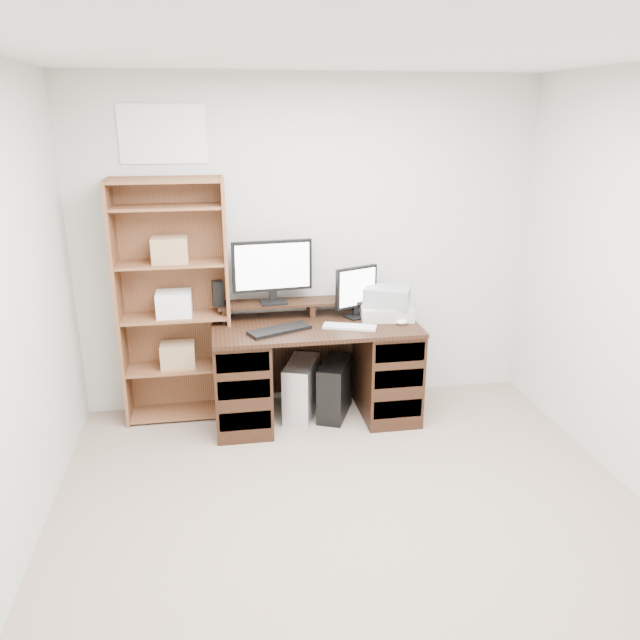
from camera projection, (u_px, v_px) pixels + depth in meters
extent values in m
cube|color=gray|center=(369.00, 560.00, 3.27)|extent=(3.50, 4.00, 0.02)
cube|color=white|center=(384.00, 36.00, 2.47)|extent=(3.50, 4.00, 0.02)
cube|color=silver|center=(309.00, 247.00, 4.75)|extent=(3.50, 0.02, 2.50)
cube|color=white|center=(163.00, 134.00, 4.31)|extent=(0.60, 0.01, 0.40)
cube|color=black|center=(315.00, 326.00, 4.56)|extent=(1.50, 0.70, 0.03)
cube|color=black|center=(242.00, 378.00, 4.59)|extent=(0.40, 0.66, 0.72)
cube|color=black|center=(386.00, 369.00, 4.76)|extent=(0.40, 0.66, 0.72)
cube|color=black|center=(309.00, 352.00, 4.98)|extent=(1.48, 0.02, 0.65)
cube|color=black|center=(245.00, 421.00, 4.34)|extent=(0.36, 0.01, 0.14)
cube|color=black|center=(244.00, 389.00, 4.27)|extent=(0.36, 0.01, 0.14)
cube|color=black|center=(243.00, 362.00, 4.20)|extent=(0.36, 0.01, 0.14)
cube|color=black|center=(398.00, 409.00, 4.52)|extent=(0.36, 0.01, 0.14)
cube|color=black|center=(399.00, 379.00, 4.44)|extent=(0.36, 0.01, 0.14)
cube|color=black|center=(400.00, 352.00, 4.38)|extent=(0.36, 0.01, 0.14)
cube|color=black|center=(225.00, 313.00, 4.64)|extent=(0.04, 0.20, 0.10)
cube|color=black|center=(311.00, 309.00, 4.74)|extent=(0.04, 0.20, 0.10)
cube|color=black|center=(393.00, 305.00, 4.85)|extent=(0.04, 0.20, 0.10)
cube|color=black|center=(311.00, 301.00, 4.72)|extent=(1.40, 0.22, 0.02)
cube|color=black|center=(274.00, 302.00, 4.65)|extent=(0.21, 0.17, 0.02)
cube|color=black|center=(273.00, 293.00, 4.65)|extent=(0.06, 0.04, 0.11)
cube|color=black|center=(272.00, 266.00, 4.58)|extent=(0.59, 0.09, 0.38)
cube|color=white|center=(273.00, 266.00, 4.56)|extent=(0.55, 0.05, 0.33)
cube|color=black|center=(357.00, 316.00, 4.71)|extent=(0.21, 0.19, 0.01)
cube|color=black|center=(356.00, 309.00, 4.71)|extent=(0.05, 0.04, 0.09)
cube|color=black|center=(356.00, 287.00, 4.65)|extent=(0.34, 0.17, 0.31)
cube|color=white|center=(358.00, 287.00, 4.64)|extent=(0.29, 0.12, 0.27)
cube|color=black|center=(218.00, 293.00, 4.56)|extent=(0.09, 0.09, 0.19)
cube|color=black|center=(280.00, 330.00, 4.40)|extent=(0.47, 0.32, 0.03)
cube|color=silver|center=(350.00, 327.00, 4.48)|extent=(0.40, 0.24, 0.02)
ellipsoid|color=silver|center=(402.00, 322.00, 4.55)|extent=(0.09, 0.06, 0.04)
cube|color=#B6AE9E|center=(387.00, 312.00, 4.69)|extent=(0.42, 0.34, 0.10)
cube|color=gray|center=(387.00, 297.00, 4.65)|extent=(0.40, 0.35, 0.14)
cube|color=silver|center=(301.00, 389.00, 4.75)|extent=(0.34, 0.48, 0.44)
cube|color=black|center=(335.00, 388.00, 4.76)|extent=(0.34, 0.47, 0.43)
cube|color=#19FF33|center=(328.00, 389.00, 4.54)|extent=(0.01, 0.01, 0.01)
cube|color=brown|center=(119.00, 306.00, 4.47)|extent=(0.02, 0.30, 1.80)
cube|color=brown|center=(228.00, 301.00, 4.59)|extent=(0.02, 0.30, 1.80)
cube|color=brown|center=(175.00, 298.00, 4.67)|extent=(0.80, 0.01, 1.80)
cube|color=brown|center=(182.00, 411.00, 4.81)|extent=(0.75, 0.28, 0.02)
cube|color=brown|center=(179.00, 367.00, 4.69)|extent=(0.75, 0.28, 0.02)
cube|color=brown|center=(175.00, 317.00, 4.56)|extent=(0.75, 0.28, 0.02)
cube|color=brown|center=(171.00, 263.00, 4.44)|extent=(0.75, 0.28, 0.02)
cube|color=brown|center=(167.00, 207.00, 4.31)|extent=(0.75, 0.28, 0.02)
cube|color=brown|center=(165.00, 181.00, 4.25)|extent=(0.75, 0.28, 0.02)
cube|color=#A07F54|center=(178.00, 355.00, 4.66)|extent=(0.25, 0.20, 0.18)
cube|color=white|center=(174.00, 304.00, 4.53)|extent=(0.25, 0.20, 0.18)
cube|color=#A07F54|center=(170.00, 250.00, 4.41)|extent=(0.25, 0.20, 0.18)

